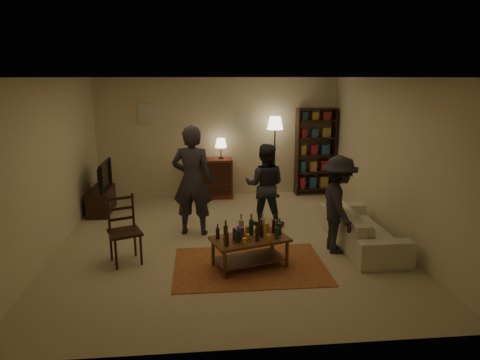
{
  "coord_description": "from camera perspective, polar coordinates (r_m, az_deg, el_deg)",
  "views": [
    {
      "loc": [
        -0.44,
        -6.81,
        2.71
      ],
      "look_at": [
        0.23,
        0.1,
        1.03
      ],
      "focal_mm": 32.0,
      "sensor_mm": 36.0,
      "label": 1
    }
  ],
  "objects": [
    {
      "name": "person_right",
      "position": [
        7.86,
        3.33,
        -0.71
      ],
      "size": [
        0.88,
        0.76,
        1.54
      ],
      "primitive_type": "imported",
      "rotation": [
        0.0,
        0.0,
        2.87
      ],
      "color": "#27282F",
      "rests_on": "ground"
    },
    {
      "name": "tv_stand",
      "position": [
        9.14,
        -18.02,
        -1.8
      ],
      "size": [
        0.4,
        1.0,
        1.06
      ],
      "color": "black",
      "rests_on": "ground"
    },
    {
      "name": "floor_lamp",
      "position": [
        9.68,
        4.69,
        6.82
      ],
      "size": [
        0.36,
        0.36,
        1.84
      ],
      "color": "black",
      "rests_on": "ground"
    },
    {
      "name": "floor",
      "position": [
        7.34,
        -1.73,
        -8.04
      ],
      "size": [
        6.0,
        6.0,
        0.0
      ],
      "primitive_type": "plane",
      "color": "#C6B793",
      "rests_on": "ground"
    },
    {
      "name": "dining_chair",
      "position": [
        6.59,
        -15.27,
        -6.06
      ],
      "size": [
        0.58,
        0.58,
        1.03
      ],
      "rotation": [
        0.0,
        0.0,
        0.38
      ],
      "color": "black",
      "rests_on": "ground"
    },
    {
      "name": "coffee_table",
      "position": [
        6.24,
        1.3,
        -8.08
      ],
      "size": [
        1.21,
        0.89,
        0.78
      ],
      "rotation": [
        0.0,
        0.0,
        0.3
      ],
      "color": "brown",
      "rests_on": "ground"
    },
    {
      "name": "dresser",
      "position": [
        9.79,
        -3.94,
        0.38
      ],
      "size": [
        1.0,
        0.5,
        1.36
      ],
      "color": "brown",
      "rests_on": "ground"
    },
    {
      "name": "person_left",
      "position": [
        7.42,
        -6.38,
        -0.1
      ],
      "size": [
        0.77,
        0.58,
        1.92
      ],
      "primitive_type": "imported",
      "rotation": [
        0.0,
        0.0,
        2.96
      ],
      "color": "#292931",
      "rests_on": "ground"
    },
    {
      "name": "sofa",
      "position": [
        7.34,
        15.98,
        -6.07
      ],
      "size": [
        0.81,
        2.08,
        0.61
      ],
      "primitive_type": "imported",
      "rotation": [
        0.0,
        0.0,
        1.57
      ],
      "color": "beige",
      "rests_on": "ground"
    },
    {
      "name": "room_shell",
      "position": [
        9.84,
        -6.8,
        8.29
      ],
      "size": [
        6.0,
        6.0,
        6.0
      ],
      "color": "beige",
      "rests_on": "ground"
    },
    {
      "name": "rug",
      "position": [
        6.4,
        1.3,
        -11.38
      ],
      "size": [
        2.2,
        1.5,
        0.01
      ],
      "primitive_type": "cube",
      "color": "maroon",
      "rests_on": "ground"
    },
    {
      "name": "bookshelf",
      "position": [
        10.1,
        9.99,
        3.85
      ],
      "size": [
        0.9,
        0.34,
        2.02
      ],
      "color": "black",
      "rests_on": "ground"
    },
    {
      "name": "person_by_sofa",
      "position": [
        6.84,
        12.97,
        -3.23
      ],
      "size": [
        0.59,
        1.01,
        1.54
      ],
      "primitive_type": "imported",
      "rotation": [
        0.0,
        0.0,
        1.55
      ],
      "color": "#232229",
      "rests_on": "ground"
    }
  ]
}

